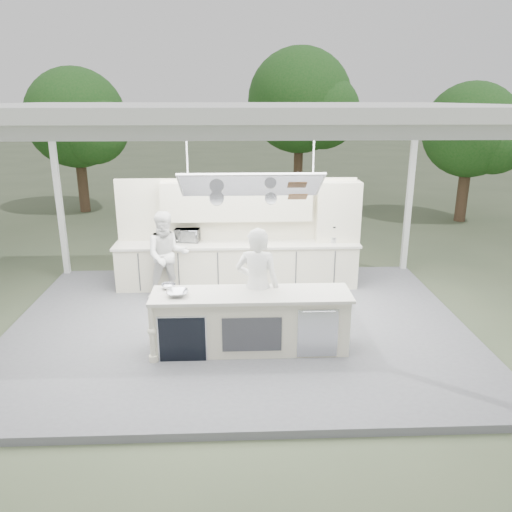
{
  "coord_description": "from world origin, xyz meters",
  "views": [
    {
      "loc": [
        -0.02,
        -8.07,
        3.95
      ],
      "look_at": [
        0.33,
        0.4,
        1.26
      ],
      "focal_mm": 35.0,
      "sensor_mm": 36.0,
      "label": 1
    }
  ],
  "objects_px": {
    "demo_island": "(250,321)",
    "back_counter": "(237,264)",
    "head_chef": "(257,286)",
    "sous_chef": "(167,256)"
  },
  "relations": [
    {
      "from": "head_chef",
      "to": "sous_chef",
      "type": "bearing_deg",
      "value": -36.8
    },
    {
      "from": "demo_island",
      "to": "back_counter",
      "type": "bearing_deg",
      "value": 93.63
    },
    {
      "from": "demo_island",
      "to": "sous_chef",
      "type": "distance_m",
      "value": 2.74
    },
    {
      "from": "demo_island",
      "to": "sous_chef",
      "type": "height_order",
      "value": "sous_chef"
    },
    {
      "from": "back_counter",
      "to": "demo_island",
      "type": "bearing_deg",
      "value": -86.37
    },
    {
      "from": "head_chef",
      "to": "back_counter",
      "type": "bearing_deg",
      "value": -70.6
    },
    {
      "from": "back_counter",
      "to": "sous_chef",
      "type": "height_order",
      "value": "sous_chef"
    },
    {
      "from": "demo_island",
      "to": "sous_chef",
      "type": "bearing_deg",
      "value": 125.03
    },
    {
      "from": "back_counter",
      "to": "sous_chef",
      "type": "distance_m",
      "value": 1.55
    },
    {
      "from": "demo_island",
      "to": "back_counter",
      "type": "xyz_separation_m",
      "value": [
        -0.18,
        2.81,
        0.0
      ]
    }
  ]
}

